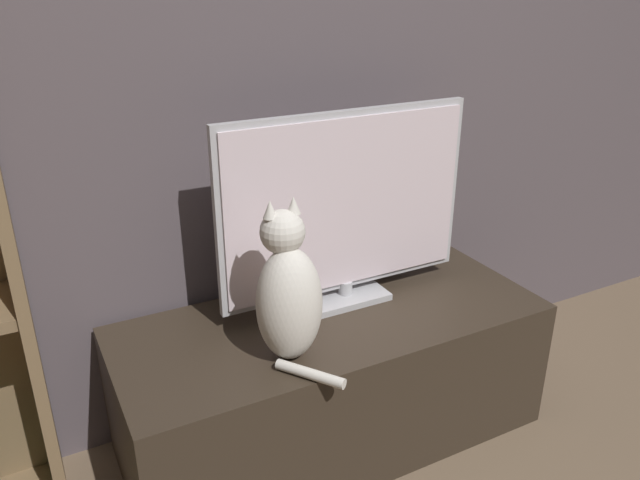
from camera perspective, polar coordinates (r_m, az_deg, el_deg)
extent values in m
cube|color=#564C51|center=(1.90, -3.50, 20.84)|extent=(4.80, 0.05, 2.60)
cube|color=#33281E|center=(1.99, 1.08, -12.44)|extent=(1.29, 0.53, 0.43)
cube|color=#B7B7BC|center=(1.97, 2.32, -5.13)|extent=(0.25, 0.15, 0.02)
cylinder|color=#B7B7BC|center=(1.95, 2.33, -4.33)|extent=(0.04, 0.04, 0.04)
cube|color=#B7B7BC|center=(1.85, 2.35, 3.42)|extent=(0.81, 0.02, 0.55)
cube|color=silver|center=(1.84, 2.56, 3.29)|extent=(0.77, 0.01, 0.51)
ellipsoid|color=silver|center=(1.62, -2.82, -5.88)|extent=(0.18, 0.16, 0.32)
ellipsoid|color=olive|center=(1.67, -3.67, -5.51)|extent=(0.10, 0.05, 0.17)
sphere|color=silver|center=(1.56, -3.45, 0.74)|extent=(0.12, 0.12, 0.12)
cone|color=silver|center=(1.52, -4.60, 2.81)|extent=(0.04, 0.04, 0.04)
cone|color=silver|center=(1.55, -2.44, 3.21)|extent=(0.04, 0.04, 0.04)
cylinder|color=silver|center=(1.61, -0.91, -12.13)|extent=(0.13, 0.17, 0.03)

